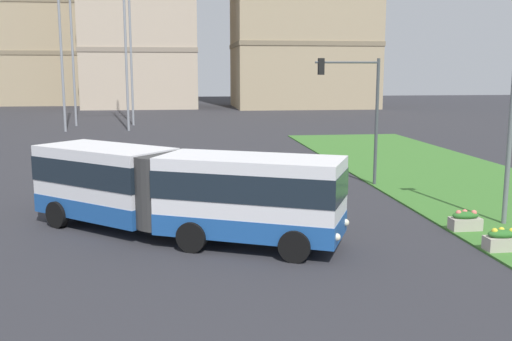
{
  "coord_description": "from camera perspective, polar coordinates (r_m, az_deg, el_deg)",
  "views": [
    {
      "loc": [
        -2.98,
        -6.06,
        5.75
      ],
      "look_at": [
        -0.29,
        14.53,
        2.2
      ],
      "focal_mm": 40.75,
      "sensor_mm": 36.0,
      "label": 1
    }
  ],
  "objects": [
    {
      "name": "flower_planter_4",
      "position": [
        22.41,
        19.86,
        -4.63
      ],
      "size": [
        1.1,
        0.56,
        0.74
      ],
      "color": "#B7AD9E",
      "rests_on": "grass_median"
    },
    {
      "name": "articulated_bus",
      "position": [
        20.49,
        -7.67,
        -1.92
      ],
      "size": [
        11.16,
        8.36,
        3.0
      ],
      "color": "white",
      "rests_on": "ground"
    },
    {
      "name": "car_navy_sedan",
      "position": [
        26.61,
        -13.91,
        -1.41
      ],
      "size": [
        4.41,
        2.04,
        1.58
      ],
      "color": "#19234C",
      "rests_on": "ground"
    },
    {
      "name": "flower_planter_3",
      "position": [
        20.34,
        23.02,
        -6.26
      ],
      "size": [
        1.1,
        0.56,
        0.74
      ],
      "color": "#B7AD9E",
      "rests_on": "grass_median"
    },
    {
      "name": "traffic_light_far_right",
      "position": [
        29.44,
        9.98,
        6.77
      ],
      "size": [
        3.28,
        0.28,
        6.39
      ],
      "color": "#474C51",
      "rests_on": "ground"
    }
  ]
}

